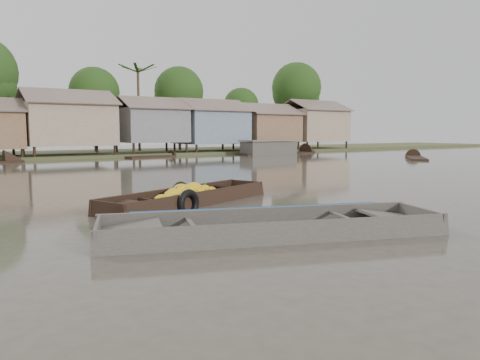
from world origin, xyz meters
TOP-DOWN VIEW (x-y plane):
  - ground at (0.00, 0.00)m, footprint 120.00×120.00m
  - riverbank at (3.03, 31.86)m, footprint 120.00×12.47m
  - banana_boat at (-0.58, 3.15)m, footprint 6.14×3.53m
  - viewer_boat at (-0.97, -1.42)m, footprint 7.24×4.11m
  - distant_boats at (14.79, 24.27)m, footprint 36.55×16.57m

SIDE VIEW (x-z plane):
  - ground at x=0.00m, z-range 0.00..0.00m
  - viewer_boat at x=-0.97m, z-range -0.23..0.33m
  - banana_boat at x=-0.58m, z-range -0.24..0.60m
  - distant_boats at x=14.79m, z-range -0.45..0.92m
  - riverbank at x=3.03m, z-range -2.04..8.18m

